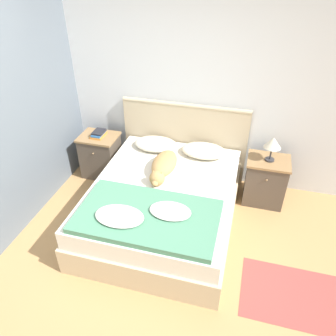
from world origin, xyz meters
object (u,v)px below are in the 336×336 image
object	(u,v)px
bed	(163,204)
table_lamp	(273,143)
nightstand_right	(265,180)
pillow_left	(156,144)
pillow_right	(204,151)
nightstand_left	(101,155)
book_stack	(99,134)
dog	(163,166)

from	to	relation	value
bed	table_lamp	xyz separation A→B (m)	(1.11, 0.71, 0.58)
nightstand_right	pillow_left	size ratio (longest dim) A/B	1.09
pillow_right	nightstand_left	bearing A→B (deg)	-178.55
pillow_left	nightstand_left	bearing A→B (deg)	-177.41
nightstand_right	nightstand_left	bearing A→B (deg)	180.00
pillow_right	book_stack	size ratio (longest dim) A/B	2.45
nightstand_left	dog	xyz separation A→B (m)	(1.04, -0.46, 0.31)
pillow_left	pillow_right	distance (m)	0.63
nightstand_right	dog	world-z (taller)	dog
nightstand_right	pillow_right	xyz separation A→B (m)	(-0.80, 0.04, 0.29)
book_stack	nightstand_left	bearing A→B (deg)	-118.38
bed	book_stack	world-z (taller)	book_stack
pillow_left	table_lamp	distance (m)	1.45
bed	table_lamp	bearing A→B (deg)	32.57
pillow_right	dog	xyz separation A→B (m)	(-0.38, -0.50, 0.03)
pillow_right	dog	world-z (taller)	dog
bed	dog	bearing A→B (deg)	105.39
bed	table_lamp	distance (m)	1.44
bed	pillow_right	xyz separation A→B (m)	(0.32, 0.75, 0.33)
nightstand_left	table_lamp	distance (m)	2.29
bed	pillow_right	world-z (taller)	pillow_right
bed	pillow_left	size ratio (longest dim) A/B	3.55
nightstand_left	dog	bearing A→B (deg)	-23.92
nightstand_right	book_stack	xyz separation A→B (m)	(-2.22, 0.01, 0.34)
nightstand_left	pillow_right	world-z (taller)	pillow_right
bed	pillow_left	world-z (taller)	pillow_left
dog	table_lamp	size ratio (longest dim) A/B	2.48
pillow_right	table_lamp	xyz separation A→B (m)	(0.80, -0.04, 0.25)
bed	pillow_right	bearing A→B (deg)	67.23
nightstand_left	book_stack	xyz separation A→B (m)	(0.01, 0.01, 0.34)
book_stack	bed	bearing A→B (deg)	-33.31
nightstand_right	pillow_right	world-z (taller)	pillow_right
pillow_left	dog	size ratio (longest dim) A/B	0.74
bed	dog	xyz separation A→B (m)	(-0.07, 0.25, 0.36)
bed	book_stack	distance (m)	1.38
pillow_left	table_lamp	xyz separation A→B (m)	(1.43, -0.04, 0.25)
dog	table_lamp	world-z (taller)	table_lamp
pillow_right	dog	bearing A→B (deg)	-127.63
pillow_left	nightstand_right	bearing A→B (deg)	-1.45
pillow_left	dog	bearing A→B (deg)	-63.77
bed	pillow_left	xyz separation A→B (m)	(-0.32, 0.75, 0.33)
bed	book_stack	xyz separation A→B (m)	(-1.11, 0.73, 0.38)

